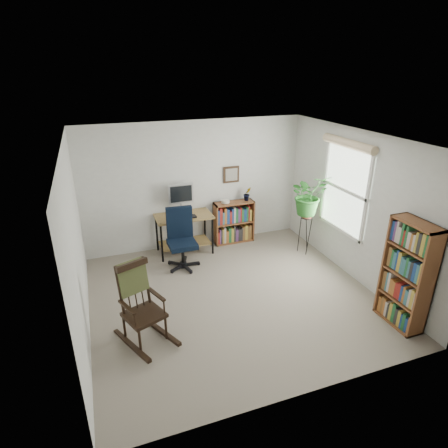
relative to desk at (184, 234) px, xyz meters
name	(u,v)px	position (x,y,z in m)	size (l,w,h in m)	color
floor	(233,296)	(0.32, -1.70, -0.37)	(4.20, 4.00, 0.00)	gray
ceiling	(234,139)	(0.32, -1.70, 2.03)	(4.20, 4.00, 0.00)	silver
wall_back	(195,185)	(0.32, 0.30, 0.83)	(4.20, 0.00, 2.40)	silver
wall_front	(309,302)	(0.32, -3.70, 0.83)	(4.20, 0.00, 2.40)	silver
wall_left	(76,247)	(-1.78, -1.70, 0.83)	(0.00, 4.00, 2.40)	silver
wall_right	(356,207)	(2.42, -1.70, 0.83)	(0.00, 4.00, 2.40)	silver
window	(344,190)	(2.38, -1.40, 1.03)	(0.12, 1.20, 1.50)	white
desk	(184,234)	(0.00, 0.00, 0.00)	(1.03, 0.57, 0.74)	olive
monitor	(181,199)	(0.00, 0.14, 0.65)	(0.46, 0.16, 0.56)	#B8B9BD
keyboard	(185,217)	(0.00, -0.12, 0.38)	(0.40, 0.15, 0.03)	black
office_chair	(182,240)	(-0.18, -0.56, 0.16)	(0.59, 0.59, 1.07)	black
rocking_chair	(143,305)	(-1.09, -2.25, 0.17)	(0.56, 0.94, 1.09)	black
low_bookshelf	(234,222)	(1.04, 0.12, 0.05)	(0.79, 0.26, 0.84)	brown
tall_bookshelf	(407,275)	(2.24, -3.05, 0.38)	(0.28, 0.66, 1.50)	brown
plant_stand	(305,232)	(2.12, -0.77, 0.04)	(0.23, 0.23, 0.83)	black
spider_plant	(310,175)	(2.12, -0.77, 1.13)	(1.69, 1.88, 1.46)	#286F26
potted_plant_small	(247,198)	(1.32, 0.13, 0.52)	(0.13, 0.24, 0.11)	#286F26
framed_picture	(231,175)	(1.04, 0.27, 0.97)	(0.32, 0.04, 0.32)	black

